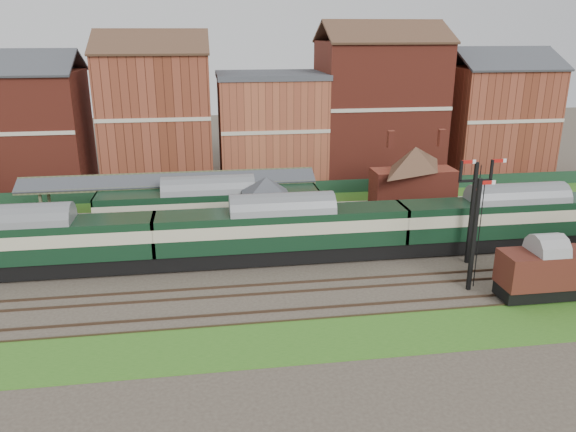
{
  "coord_description": "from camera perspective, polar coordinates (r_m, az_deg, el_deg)",
  "views": [
    {
      "loc": [
        -7.74,
        -40.35,
        17.29
      ],
      "look_at": [
        -1.41,
        2.0,
        3.0
      ],
      "focal_mm": 35.0,
      "sensor_mm": 36.0,
      "label": 1
    }
  ],
  "objects": [
    {
      "name": "ground",
      "position": [
        44.58,
        2.18,
        -4.38
      ],
      "size": [
        160.0,
        160.0,
        0.0
      ],
      "primitive_type": "plane",
      "color": "#473D33",
      "rests_on": "ground"
    },
    {
      "name": "grass_back",
      "position": [
        59.44,
        -0.65,
        1.57
      ],
      "size": [
        90.0,
        4.5,
        0.06
      ],
      "primitive_type": "cube",
      "color": "#2D6619",
      "rests_on": "ground"
    },
    {
      "name": "grass_front",
      "position": [
        34.09,
        5.97,
        -12.08
      ],
      "size": [
        90.0,
        5.0,
        0.06
      ],
      "primitive_type": "cube",
      "color": "#2D6619",
      "rests_on": "ground"
    },
    {
      "name": "fence",
      "position": [
        61.14,
        -0.91,
        2.76
      ],
      "size": [
        90.0,
        0.12,
        1.5
      ],
      "primitive_type": "cube",
      "color": "#193823",
      "rests_on": "ground"
    },
    {
      "name": "platform",
      "position": [
        52.91,
        -5.09,
        -0.12
      ],
      "size": [
        55.0,
        3.4,
        1.0
      ],
      "primitive_type": "cube",
      "color": "#2D2D2D",
      "rests_on": "ground"
    },
    {
      "name": "signal_box",
      "position": [
        46.07,
        -2.18,
        0.62
      ],
      "size": [
        5.4,
        5.4,
        6.0
      ],
      "color": "#626E4E",
      "rests_on": "ground"
    },
    {
      "name": "brick_hut",
      "position": [
        48.19,
        7.34,
        -1.21
      ],
      "size": [
        3.2,
        2.64,
        2.94
      ],
      "color": "brown",
      "rests_on": "ground"
    },
    {
      "name": "station_building",
      "position": [
        55.48,
        12.65,
        4.09
      ],
      "size": [
        8.1,
        8.1,
        5.9
      ],
      "color": "maroon",
      "rests_on": "platform"
    },
    {
      "name": "canopy",
      "position": [
        51.79,
        -11.87,
        3.85
      ],
      "size": [
        26.0,
        3.89,
        4.08
      ],
      "color": "#4A5233",
      "rests_on": "platform"
    },
    {
      "name": "semaphore_bracket",
      "position": [
        44.55,
        18.28,
        0.99
      ],
      "size": [
        3.6,
        0.25,
        8.18
      ],
      "color": "black",
      "rests_on": "ground"
    },
    {
      "name": "semaphore_siding",
      "position": [
        40.01,
        18.43,
        -1.7
      ],
      "size": [
        1.23,
        0.25,
        8.0
      ],
      "color": "black",
      "rests_on": "ground"
    },
    {
      "name": "town_backdrop",
      "position": [
        66.59,
        -1.9,
        9.56
      ],
      "size": [
        69.0,
        10.0,
        16.0
      ],
      "color": "maroon",
      "rests_on": "ground"
    },
    {
      "name": "dmu_train",
      "position": [
        43.31,
        -0.61,
        -1.39
      ],
      "size": [
        57.82,
        3.04,
        4.44
      ],
      "color": "black",
      "rests_on": "ground"
    },
    {
      "name": "platform_railcar",
      "position": [
        49.11,
        -8.02,
        0.81
      ],
      "size": [
        19.04,
        3.0,
        4.39
      ],
      "color": "black",
      "rests_on": "ground"
    },
    {
      "name": "goods_van_a",
      "position": [
        41.19,
        24.54,
        -5.09
      ],
      "size": [
        5.81,
        2.52,
        3.53
      ],
      "color": "black",
      "rests_on": "ground"
    }
  ]
}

